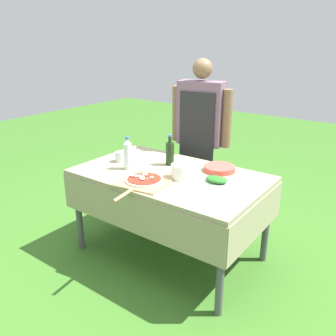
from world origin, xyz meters
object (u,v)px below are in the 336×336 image
Objects in this scene: water_bottle at (128,154)px; herb_container at (216,180)px; person_cook at (201,129)px; sauce_jar at (120,157)px; pizza_on_peel at (143,181)px; oil_bottle at (170,153)px; plate_stack at (219,168)px; mixing_tub at (181,171)px; prep_table at (170,184)px.

water_bottle is 0.74m from herb_container.
sauce_jar is at bearing 55.48° from person_cook.
pizza_on_peel is at bearing -28.04° from sauce_jar.
water_bottle is at bearing -127.61° from oil_bottle.
plate_stack is at bearing 32.44° from water_bottle.
oil_bottle is at bearing 140.79° from mixing_tub.
pizza_on_peel is at bearing -121.25° from plate_stack.
plate_stack is (-0.10, 0.23, -0.00)m from herb_container.
mixing_tub is at bearing -39.21° from oil_bottle.
herb_container is (0.54, -0.65, -0.17)m from person_cook.
sauce_jar is (-0.79, -0.30, 0.02)m from plate_stack.
mixing_tub is (0.17, 0.23, 0.04)m from pizza_on_peel.
oil_bottle reaches higher than herb_container.
plate_stack is at bearing 44.43° from prep_table.
prep_table is 2.53× the size of pizza_on_peel.
prep_table is at bearing -135.57° from plate_stack.
oil_bottle reaches higher than pizza_on_peel.
pizza_on_peel is 2.93× the size of herb_container.
water_bottle reaches higher than herb_container.
pizza_on_peel is 0.34m from water_bottle.
herb_container is (0.71, 0.16, -0.10)m from water_bottle.
sauce_jar is at bearing 178.63° from mixing_tub.
oil_bottle reaches higher than prep_table.
person_cook reaches higher than sauce_jar.
herb_container is 1.36× the size of mixing_tub.
water_bottle is 0.47m from mixing_tub.
oil_bottle is 0.96× the size of water_bottle.
person_cook reaches higher than herb_container.
oil_bottle is (-0.12, 0.16, 0.19)m from prep_table.
water_bottle is (-0.28, 0.15, 0.11)m from pizza_on_peel.
pizza_on_peel is at bearing -144.56° from herb_container.
sauce_jar is at bearing -154.68° from oil_bottle.
person_cook is 0.83m from water_bottle.
herb_container is 0.89m from sauce_jar.
plate_stack is (0.28, 0.28, 0.11)m from prep_table.
person_cook is 0.62m from plate_stack.
mixing_tub is at bearing -15.87° from prep_table.
oil_bottle is 1.75× the size of mixing_tub.
oil_bottle is at bearing 52.39° from water_bottle.
oil_bottle reaches higher than plate_stack.
person_cook is at bearing 136.17° from plate_stack.
water_bottle is 1.33× the size of herb_container.
plate_stack is at bearing 128.00° from person_cook.
person_cook is 5.84× the size of water_bottle.
person_cook is 6.19× the size of plate_stack.
herb_container is at bearing 4.00° from sauce_jar.
sauce_jar is (-0.89, -0.06, 0.02)m from herb_container.
herb_container is at bearing 26.76° from pizza_on_peel.
prep_table is at bearing -53.88° from oil_bottle.
mixing_tub is 0.58× the size of plate_stack.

